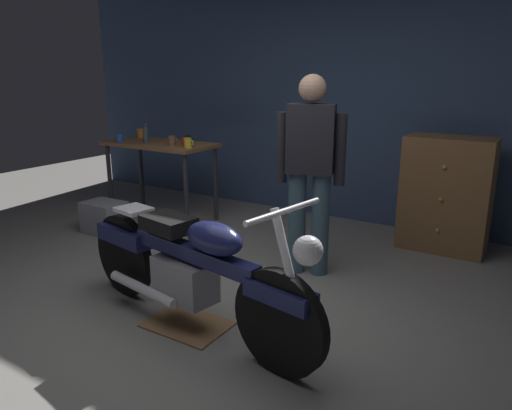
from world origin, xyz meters
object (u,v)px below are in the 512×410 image
person_standing (310,167)px  mug_yellow_tall (188,143)px  mug_blue_enamel (120,138)px  wooden_dresser (446,194)px  motorcycle (190,266)px  mug_red_diner (185,142)px  mug_orange_travel (141,133)px  bottle (146,134)px  mug_black_matte (188,139)px  mug_brown_stoneware (172,141)px  storage_bin (105,217)px

person_standing → mug_yellow_tall: size_ratio=14.22×
person_standing → mug_blue_enamel: size_ratio=14.29×
wooden_dresser → mug_yellow_tall: size_ratio=9.37×
mug_blue_enamel → wooden_dresser: bearing=14.6°
motorcycle → mug_red_diner: (-1.54, 1.79, 0.50)m
wooden_dresser → mug_orange_travel: 3.57m
mug_blue_enamel → mug_red_diner: size_ratio=1.13×
mug_red_diner → bottle: size_ratio=0.43×
wooden_dresser → mug_black_matte: size_ratio=10.51×
motorcycle → bottle: bottle is taller
person_standing → mug_red_diner: person_standing is taller
mug_blue_enamel → mug_yellow_tall: (0.96, 0.07, 0.01)m
wooden_dresser → mug_red_diner: wooden_dresser is taller
mug_blue_enamel → mug_brown_stoneware: bearing=9.3°
mug_blue_enamel → mug_black_matte: (0.72, 0.35, -0.00)m
person_standing → wooden_dresser: 1.54m
wooden_dresser → mug_brown_stoneware: wooden_dresser is taller
mug_brown_stoneware → mug_yellow_tall: size_ratio=0.95×
motorcycle → storage_bin: size_ratio=4.93×
storage_bin → mug_yellow_tall: (0.70, 0.60, 0.78)m
mug_red_diner → bottle: bottle is taller
mug_blue_enamel → bottle: bottle is taller
storage_bin → mug_brown_stoneware: size_ratio=3.94×
wooden_dresser → mug_black_matte: wooden_dresser is taller
person_standing → bottle: person_standing is taller
mug_black_matte → mug_yellow_tall: mug_yellow_tall is taller
mug_blue_enamel → mug_yellow_tall: bearing=4.2°
mug_black_matte → mug_yellow_tall: bearing=-49.6°
person_standing → storage_bin: person_standing is taller
person_standing → mug_brown_stoneware: (-1.89, 0.44, 0.03)m
mug_blue_enamel → mug_yellow_tall: 0.96m
mug_yellow_tall → storage_bin: bearing=-139.4°
motorcycle → person_standing: size_ratio=1.30×
person_standing → mug_black_matte: person_standing is taller
wooden_dresser → mug_red_diner: size_ratio=10.63×
motorcycle → bottle: bearing=149.9°
mug_orange_travel → person_standing: bearing=-15.2°
mug_brown_stoneware → mug_red_diner: mug_brown_stoneware is taller
mug_blue_enamel → mug_black_matte: bearing=25.6°
mug_blue_enamel → mug_brown_stoneware: (0.69, 0.11, 0.01)m
mug_black_matte → bottle: size_ratio=0.43×
storage_bin → mug_orange_travel: mug_orange_travel is taller
wooden_dresser → bottle: size_ratio=4.56×
mug_blue_enamel → mug_red_diner: 0.83m
mug_black_matte → bottle: bearing=-151.3°
mug_brown_stoneware → bottle: size_ratio=0.46×
mug_red_diner → mug_black_matte: (-0.09, 0.16, -0.00)m
mug_red_diner → mug_yellow_tall: bearing=-38.3°
mug_red_diner → mug_blue_enamel: bearing=-167.3°
person_standing → mug_black_matte: 1.98m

